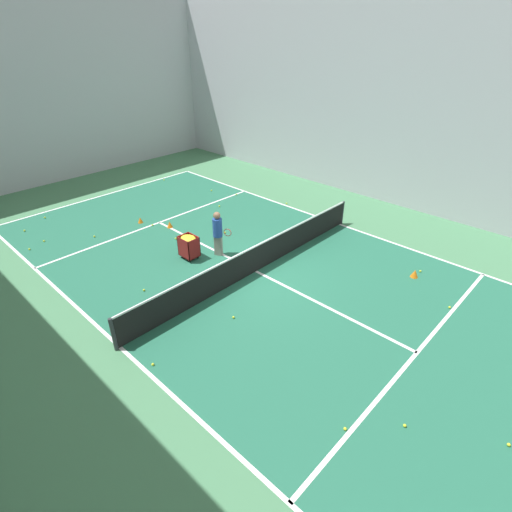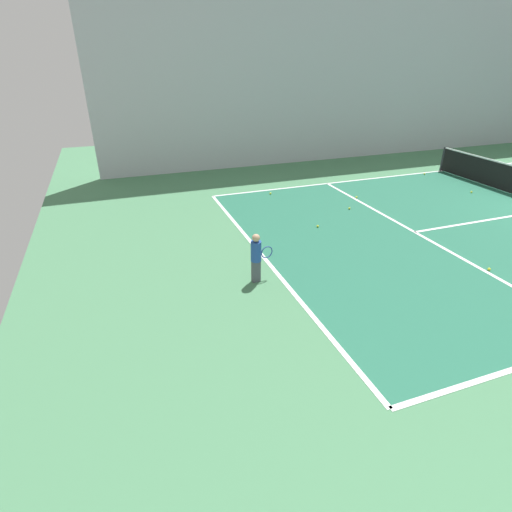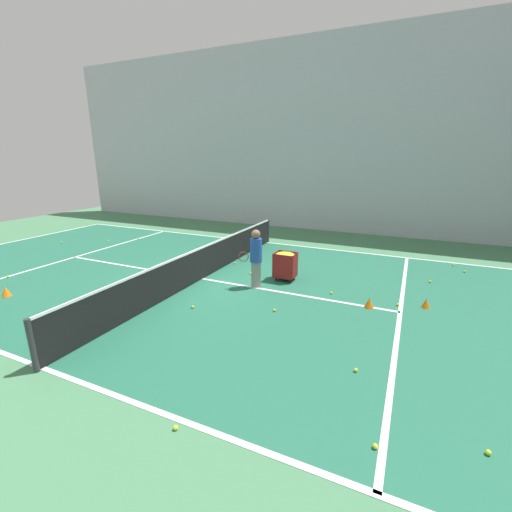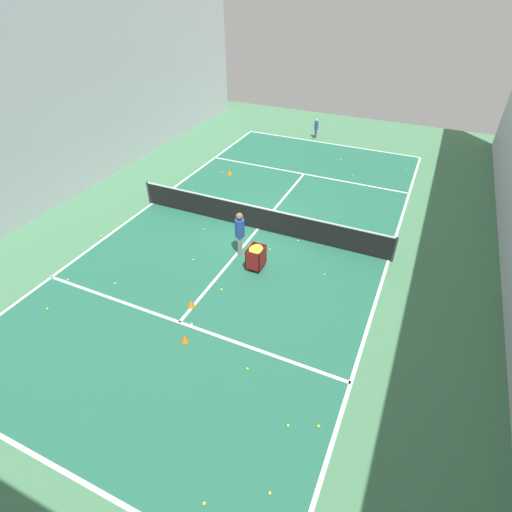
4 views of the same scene
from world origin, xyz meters
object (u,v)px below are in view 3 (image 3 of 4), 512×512
(training_cone_1, at_px, (369,303))
(coach_at_net, at_px, (256,255))
(ball_cart, at_px, (285,261))
(training_cone_0, at_px, (426,303))
(tennis_net, at_px, (202,263))

(training_cone_1, bearing_deg, coach_at_net, -92.27)
(coach_at_net, relative_size, training_cone_1, 6.39)
(ball_cart, relative_size, training_cone_0, 3.63)
(tennis_net, distance_m, coach_at_net, 1.79)
(ball_cart, distance_m, training_cone_0, 3.85)
(tennis_net, xyz_separation_m, training_cone_0, (-0.54, 6.09, -0.39))
(tennis_net, height_order, coach_at_net, coach_at_net)
(coach_at_net, height_order, training_cone_1, coach_at_net)
(training_cone_0, distance_m, training_cone_1, 1.38)
(tennis_net, xyz_separation_m, ball_cart, (-0.96, 2.29, 0.09))
(ball_cart, height_order, training_cone_1, ball_cart)
(tennis_net, height_order, training_cone_1, tennis_net)
(tennis_net, relative_size, training_cone_0, 43.66)
(tennis_net, bearing_deg, ball_cart, 112.65)
(coach_at_net, bearing_deg, training_cone_1, 151.11)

